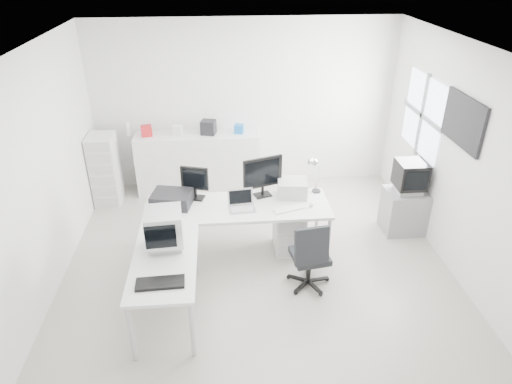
{
  "coord_description": "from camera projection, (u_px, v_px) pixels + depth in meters",
  "views": [
    {
      "loc": [
        -0.43,
        -4.84,
        3.74
      ],
      "look_at": [
        0.0,
        0.2,
        1.0
      ],
      "focal_mm": 32.0,
      "sensor_mm": 36.0,
      "label": 1
    }
  ],
  "objects": [
    {
      "name": "floor",
      "position": [
        257.0,
        265.0,
        6.05
      ],
      "size": [
        5.0,
        5.0,
        0.01
      ],
      "primitive_type": "cube",
      "color": "beige",
      "rests_on": "ground"
    },
    {
      "name": "ceiling",
      "position": [
        258.0,
        48.0,
        4.72
      ],
      "size": [
        5.0,
        5.0,
        0.01
      ],
      "primitive_type": "cube",
      "color": "white",
      "rests_on": "back_wall"
    },
    {
      "name": "back_wall",
      "position": [
        244.0,
        105.0,
        7.58
      ],
      "size": [
        5.0,
        0.02,
        2.8
      ],
      "primitive_type": "cube",
      "color": "silver",
      "rests_on": "floor"
    },
    {
      "name": "left_wall",
      "position": [
        39.0,
        178.0,
        5.2
      ],
      "size": [
        0.02,
        5.0,
        2.8
      ],
      "primitive_type": "cube",
      "color": "silver",
      "rests_on": "floor"
    },
    {
      "name": "right_wall",
      "position": [
        461.0,
        163.0,
        5.57
      ],
      "size": [
        0.02,
        5.0,
        2.8
      ],
      "primitive_type": "cube",
      "color": "silver",
      "rests_on": "floor"
    },
    {
      "name": "window",
      "position": [
        422.0,
        115.0,
        6.53
      ],
      "size": [
        0.02,
        1.2,
        1.1
      ],
      "primitive_type": null,
      "color": "white",
      "rests_on": "right_wall"
    },
    {
      "name": "wall_picture",
      "position": [
        463.0,
        121.0,
        5.42
      ],
      "size": [
        0.04,
        0.9,
        0.6
      ],
      "primitive_type": null,
      "color": "black",
      "rests_on": "right_wall"
    },
    {
      "name": "main_desk",
      "position": [
        238.0,
        230.0,
        6.12
      ],
      "size": [
        2.4,
        0.8,
        0.75
      ],
      "primitive_type": null,
      "color": "silver",
      "rests_on": "floor"
    },
    {
      "name": "side_desk",
      "position": [
        167.0,
        287.0,
        5.1
      ],
      "size": [
        0.7,
        1.4,
        0.75
      ],
      "primitive_type": null,
      "color": "silver",
      "rests_on": "floor"
    },
    {
      "name": "drawer_pedestal",
      "position": [
        289.0,
        230.0,
        6.25
      ],
      "size": [
        0.4,
        0.5,
        0.6
      ],
      "primitive_type": "cube",
      "color": "silver",
      "rests_on": "floor"
    },
    {
      "name": "inkjet_printer",
      "position": [
        172.0,
        199.0,
        5.93
      ],
      "size": [
        0.57,
        0.48,
        0.18
      ],
      "primitive_type": "cube",
      "rotation": [
        0.0,
        0.0,
        -0.2
      ],
      "color": "black",
      "rests_on": "main_desk"
    },
    {
      "name": "lcd_monitor_small",
      "position": [
        195.0,
        183.0,
        6.01
      ],
      "size": [
        0.42,
        0.31,
        0.47
      ],
      "primitive_type": null,
      "rotation": [
        0.0,
        0.0,
        -0.29
      ],
      "color": "black",
      "rests_on": "main_desk"
    },
    {
      "name": "lcd_monitor_large",
      "position": [
        263.0,
        177.0,
        6.05
      ],
      "size": [
        0.59,
        0.39,
        0.57
      ],
      "primitive_type": null,
      "rotation": [
        0.0,
        0.0,
        0.33
      ],
      "color": "black",
      "rests_on": "main_desk"
    },
    {
      "name": "laptop",
      "position": [
        242.0,
        201.0,
        5.8
      ],
      "size": [
        0.4,
        0.41,
        0.24
      ],
      "primitive_type": null,
      "rotation": [
        0.0,
        0.0,
        0.1
      ],
      "color": "#B7B7BA",
      "rests_on": "main_desk"
    },
    {
      "name": "white_keyboard",
      "position": [
        289.0,
        209.0,
        5.86
      ],
      "size": [
        0.42,
        0.25,
        0.02
      ],
      "primitive_type": "cube",
      "rotation": [
        0.0,
        0.0,
        0.34
      ],
      "color": "silver",
      "rests_on": "main_desk"
    },
    {
      "name": "white_mouse",
      "position": [
        311.0,
        205.0,
        5.91
      ],
      "size": [
        0.06,
        0.06,
        0.06
      ],
      "primitive_type": "sphere",
      "color": "silver",
      "rests_on": "main_desk"
    },
    {
      "name": "laser_printer",
      "position": [
        292.0,
        188.0,
        6.14
      ],
      "size": [
        0.43,
        0.38,
        0.22
      ],
      "primitive_type": "cube",
      "rotation": [
        0.0,
        0.0,
        -0.11
      ],
      "color": "#A8A8A8",
      "rests_on": "main_desk"
    },
    {
      "name": "desk_lamp",
      "position": [
        317.0,
        175.0,
        6.17
      ],
      "size": [
        0.17,
        0.17,
        0.5
      ],
      "primitive_type": null,
      "rotation": [
        0.0,
        0.0,
        -0.01
      ],
      "color": "silver",
      "rests_on": "main_desk"
    },
    {
      "name": "crt_monitor",
      "position": [
        164.0,
        229.0,
        5.02
      ],
      "size": [
        0.45,
        0.45,
        0.48
      ],
      "primitive_type": null,
      "rotation": [
        0.0,
        0.0,
        0.08
      ],
      "color": "#B7B7BA",
      "rests_on": "side_desk"
    },
    {
      "name": "black_keyboard",
      "position": [
        160.0,
        283.0,
        4.56
      ],
      "size": [
        0.49,
        0.22,
        0.03
      ],
      "primitive_type": "cube",
      "rotation": [
        0.0,
        0.0,
        0.04
      ],
      "color": "black",
      "rests_on": "side_desk"
    },
    {
      "name": "office_chair",
      "position": [
        310.0,
        253.0,
        5.49
      ],
      "size": [
        0.63,
        0.63,
        0.96
      ],
      "primitive_type": null,
      "rotation": [
        0.0,
        0.0,
        0.14
      ],
      "color": "#222426",
      "rests_on": "floor"
    },
    {
      "name": "tv_cabinet",
      "position": [
        404.0,
        211.0,
        6.67
      ],
      "size": [
        0.59,
        0.49,
        0.65
      ],
      "primitive_type": "cube",
      "color": "gray",
      "rests_on": "floor"
    },
    {
      "name": "crt_tv",
      "position": [
        410.0,
        177.0,
        6.41
      ],
      "size": [
        0.5,
        0.48,
        0.45
      ],
      "primitive_type": null,
      "color": "black",
      "rests_on": "tv_cabinet"
    },
    {
      "name": "sideboard",
      "position": [
        198.0,
        162.0,
        7.71
      ],
      "size": [
        2.03,
        0.51,
        1.02
      ],
      "primitive_type": "cube",
      "color": "silver",
      "rests_on": "floor"
    },
    {
      "name": "clutter_box_a",
      "position": [
        146.0,
        131.0,
        7.37
      ],
      "size": [
        0.2,
        0.18,
        0.17
      ],
      "primitive_type": "cube",
      "rotation": [
        0.0,
        0.0,
        0.2
      ],
      "color": "#B2191F",
      "rests_on": "sideboard"
    },
    {
      "name": "clutter_box_b",
      "position": [
        178.0,
        130.0,
        7.41
      ],
      "size": [
        0.18,
        0.16,
        0.15
      ],
      "primitive_type": "cube",
      "rotation": [
        0.0,
        0.0,
        -0.22
      ],
      "color": "silver",
      "rests_on": "sideboard"
    },
    {
      "name": "clutter_box_c",
      "position": [
        208.0,
        127.0,
        7.43
      ],
      "size": [
        0.27,
        0.26,
        0.23
      ],
      "primitive_type": "cube",
      "rotation": [
        0.0,
        0.0,
        -0.25
      ],
      "color": "black",
      "rests_on": "sideboard"
    },
    {
      "name": "clutter_box_d",
      "position": [
        239.0,
        129.0,
        7.49
      ],
      "size": [
        0.17,
        0.16,
        0.15
      ],
      "primitive_type": "cube",
      "rotation": [
        0.0,
        0.0,
        -0.25
      ],
      "color": "#1964AF",
      "rests_on": "sideboard"
    },
    {
      "name": "clutter_bottle",
      "position": [
        128.0,
        129.0,
        7.37
      ],
      "size": [
        0.07,
        0.07,
        0.22
      ],
      "primitive_type": "cylinder",
      "color": "silver",
      "rests_on": "sideboard"
    },
    {
      "name": "filing_cabinet",
      "position": [
        105.0,
        170.0,
        7.3
      ],
      "size": [
        0.41,
        0.48,
        1.16
      ],
      "primitive_type": "cube",
      "color": "silver",
      "rests_on": "floor"
    }
  ]
}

